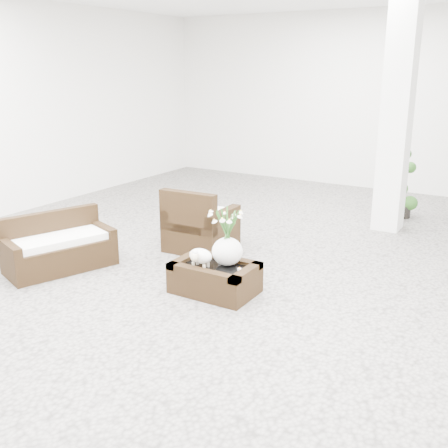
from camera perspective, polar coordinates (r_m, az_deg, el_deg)
The scene contains 9 objects.
ground at distance 6.64m, azimuth 0.45°, elevation -4.93°, with size 11.00×11.00×0.00m, color gray.
column at distance 8.37m, azimuth 17.95°, elevation 11.10°, with size 0.40×0.40×3.50m, color white.
coffee_table at distance 5.96m, azimuth -0.98°, elevation -5.89°, with size 0.90×0.60×0.31m, color black.
sheep_figurine at distance 5.85m, azimuth -2.51°, elevation -3.60°, with size 0.28×0.23×0.21m, color white.
planter_narcissus at distance 5.80m, azimuth 0.36°, elevation -0.68°, with size 0.44×0.44×0.80m, color white, non-canonical shape.
tealight at distance 5.77m, azimuth 1.65°, elevation -4.84°, with size 0.04×0.04×0.03m, color white.
armchair at distance 7.28m, azimuth -2.46°, elevation 0.61°, with size 0.82×0.78×0.87m, color black.
loveseat at distance 6.87m, azimuth -17.17°, elevation -1.90°, with size 1.29×0.62×0.69m, color black.
topiary at distance 9.27m, azimuth 18.64°, elevation 4.55°, with size 0.34×0.34×1.29m, color #234D19, non-canonical shape.
Camera 1 is at (3.16, -5.31, 2.43)m, focal length 42.87 mm.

